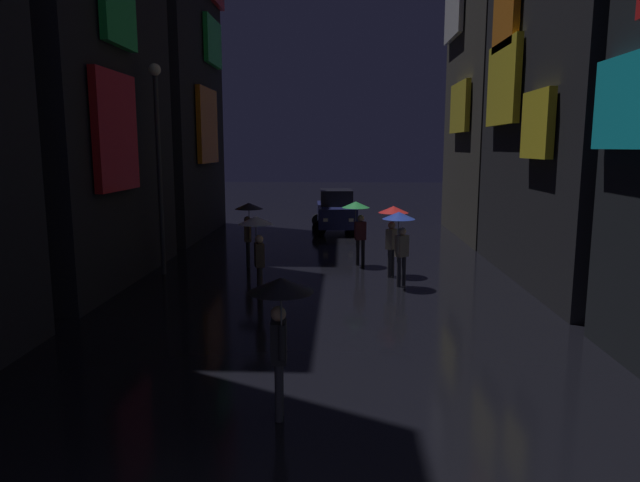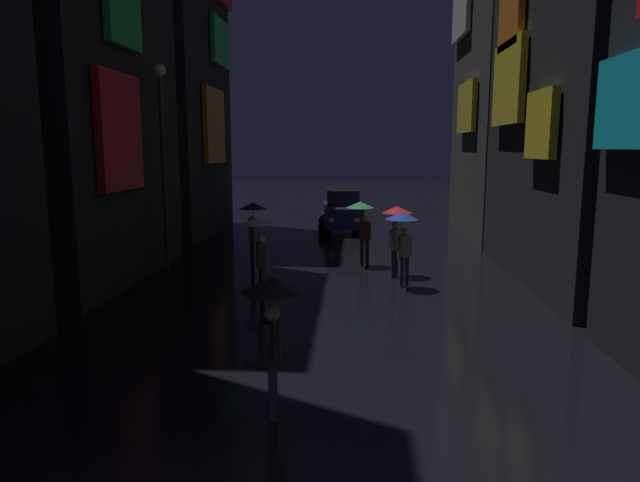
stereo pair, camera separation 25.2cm
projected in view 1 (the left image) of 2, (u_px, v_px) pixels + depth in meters
building_left_far at (155, 11)px, 24.09m from camera, size 4.25×7.56×19.05m
building_right_mid at (597, 45)px, 15.71m from camera, size 4.25×8.77×13.28m
building_right_far at (510, 61)px, 23.86m from camera, size 4.25×7.57×14.86m
pedestrian_foreground_left_black at (280, 309)px, 7.83m from camera, size 0.90×0.90×2.12m
pedestrian_near_crossing_green at (357, 215)px, 18.54m from camera, size 0.90×0.90×2.12m
pedestrian_foreground_right_red at (393, 221)px, 17.03m from camera, size 0.90×0.90×2.12m
pedestrian_far_right_clear at (257, 234)px, 14.50m from camera, size 0.90×0.90×2.12m
pedestrian_midstreet_centre_blue at (400, 228)px, 15.63m from camera, size 0.90×0.90×2.12m
pedestrian_midstreet_left_black at (248, 217)px, 18.15m from camera, size 0.90×0.90×2.12m
car_distant at (336, 211)px, 26.42m from camera, size 2.42×4.23×1.92m
streetlamp_left_far at (158, 147)px, 16.90m from camera, size 0.36×0.36×6.26m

